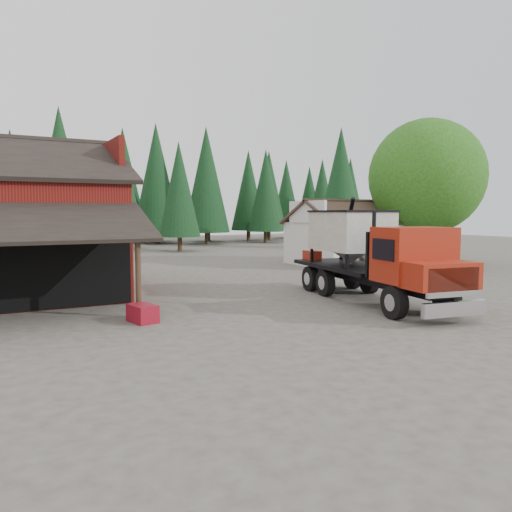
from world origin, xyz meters
name	(u,v)px	position (x,y,z in m)	size (l,w,h in m)	color
ground	(303,312)	(0.00, 0.00, 0.00)	(120.00, 120.00, 0.00)	#4D473C
farmhouse	(353,241)	(13.00, 13.00, 1.67)	(8.60, 6.42, 4.65)	silver
deciduous_tree	(427,181)	(17.01, 9.97, 5.91)	(8.00, 8.00, 10.20)	#382619
conifer_backdrop	(91,246)	(0.00, 42.00, 0.00)	(76.00, 16.00, 16.00)	black
near_pine_b	(179,189)	(6.00, 30.00, 5.89)	(3.96, 3.96, 10.40)	#382619
near_pine_c	(341,181)	(22.00, 26.00, 6.89)	(4.84, 4.84, 12.40)	#382619
near_pine_d	(60,172)	(-4.00, 34.00, 7.39)	(5.28, 5.28, 13.40)	#382619
feed_truck	(372,252)	(3.74, 0.56, 2.06)	(4.06, 10.05, 4.41)	black
silver_car	(393,256)	(14.00, 10.00, 0.78)	(2.60, 5.65, 1.57)	#AFB2B7
equip_box	(143,313)	(-5.71, 1.24, 0.30)	(0.70, 1.10, 0.60)	maroon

